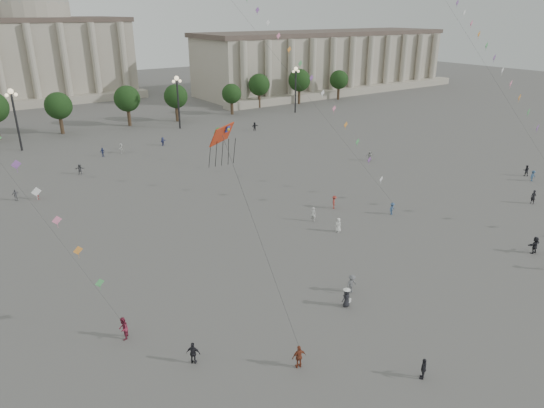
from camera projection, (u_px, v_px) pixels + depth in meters
ground at (375, 312)px, 39.18m from camera, size 360.00×360.00×0.00m
hall_east at (327, 61)px, 147.42m from camera, size 84.00×26.22×17.20m
hall_central at (35, 44)px, 132.66m from camera, size 48.30×34.30×35.50m
tree_row at (92, 104)px, 96.79m from camera, size 137.12×5.12×8.00m
lamp_post_mid_west at (14, 108)px, 82.03m from camera, size 2.00×0.90×10.65m
lamp_post_mid_east at (178, 93)px, 97.87m from camera, size 2.00×0.90×10.65m
lamp_post_far_east at (296, 81)px, 113.72m from camera, size 2.00×0.90×10.65m
person_crowd_0 at (103, 152)px, 80.90m from camera, size 0.97×0.68×1.53m
person_crowd_3 at (535, 245)px, 48.45m from camera, size 1.69×0.67×1.78m
person_crowd_4 at (121, 148)px, 82.77m from camera, size 1.22×1.64×1.72m
person_crowd_6 at (352, 284)px, 41.63m from camera, size 1.14×0.71×1.69m
person_crowd_7 at (370, 156)px, 78.63m from camera, size 1.54×0.77×1.59m
person_crowd_8 at (334, 202)px, 59.53m from camera, size 1.16×1.20×1.64m
person_crowd_9 at (255, 126)px, 98.61m from camera, size 1.63×0.72×1.70m
person_crowd_12 at (80, 169)px, 72.08m from camera, size 1.52×0.99×1.57m
person_crowd_13 at (313, 214)px, 55.90m from camera, size 0.70×0.75×1.72m
person_crowd_14 at (533, 176)px, 69.12m from camera, size 1.04×0.63×1.58m
person_crowd_15 at (526, 171)px, 71.35m from camera, size 0.96×1.01×1.63m
person_crowd_16 at (15, 195)px, 62.04m from camera, size 0.93×0.54×1.50m
person_crowd_17 at (38, 194)px, 62.45m from camera, size 0.64×1.02×1.51m
person_crowd_18 at (533, 197)px, 60.96m from camera, size 0.52×0.71×1.79m
person_crowd_20 at (163, 141)px, 87.60m from camera, size 1.43×1.15×1.53m
person_crowd_21 at (338, 225)px, 53.20m from camera, size 0.59×0.84×1.62m
tourist_0 at (299, 357)px, 32.83m from camera, size 1.08×0.62×1.73m
tourist_1 at (193, 353)px, 33.21m from camera, size 0.98×0.97×1.66m
tourist_4 at (424, 369)px, 31.86m from camera, size 0.98×0.78×1.55m
kite_flyer_0 at (123, 329)px, 35.68m from camera, size 1.03×1.09×1.79m
kite_flyer_1 at (392, 209)px, 57.75m from camera, size 1.06×0.74×1.50m
hat_person at (346, 297)px, 39.65m from camera, size 0.80×0.60×1.69m
dragon_kite at (223, 148)px, 27.52m from camera, size 2.96×2.19×15.49m
kite_train_east at (467, 23)px, 64.51m from camera, size 13.34×41.66×57.33m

